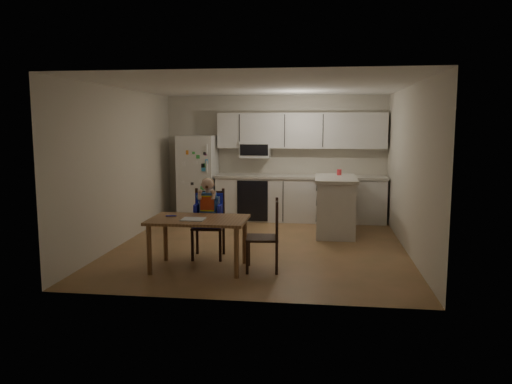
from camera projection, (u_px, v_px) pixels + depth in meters
The scene contains 10 objects.
room at pixel (264, 165), 8.25m from camera, with size 4.52×5.01×2.51m.
refrigerator at pixel (198, 178), 10.14m from camera, with size 0.72×0.70×1.70m, color silver.
kitchen_run at pixel (299, 177), 9.96m from camera, with size 3.37×0.62×2.15m.
kitchen_island at pixel (335, 205), 8.82m from camera, with size 0.71×1.36×1.01m.
red_cup at pixel (339, 172), 9.09m from camera, with size 0.08×0.08×0.10m, color red.
dining_table at pixel (198, 225), 6.62m from camera, with size 1.28×0.82×0.69m.
napkin at pixel (193, 219), 6.53m from camera, with size 0.30×0.26×0.01m, color silver.
toddler_spoon at pixel (170, 216), 6.75m from camera, with size 0.02×0.02×0.12m, color #1A23CE.
chair_booster at pixel (209, 209), 7.22m from camera, with size 0.47×0.47×1.17m.
chair_side at pixel (270, 231), 6.57m from camera, with size 0.46×0.46×0.95m.
Camera 1 is at (0.94, -7.70, 1.93)m, focal length 35.00 mm.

